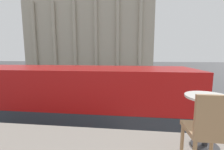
% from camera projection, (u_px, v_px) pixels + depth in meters
% --- Properties ---
extents(double_decker_bus, '(10.53, 2.68, 4.26)m').
position_uv_depth(double_decker_bus, '(60.00, 112.00, 6.31)').
color(double_decker_bus, black).
rests_on(double_decker_bus, ground_plane).
extents(cafe_dining_table, '(0.60, 0.60, 0.73)m').
position_uv_depth(cafe_dining_table, '(208.00, 110.00, 2.04)').
color(cafe_dining_table, '#2D2D30').
rests_on(cafe_dining_table, cafe_floor_slab).
extents(cafe_chair_0, '(0.40, 0.40, 0.91)m').
position_uv_depth(cafe_chair_0, '(209.00, 129.00, 1.55)').
color(cafe_chair_0, '#A87F56').
rests_on(cafe_chair_0, cafe_floor_slab).
extents(plaza_building_left, '(36.11, 11.29, 22.55)m').
position_uv_depth(plaza_building_left, '(90.00, 33.00, 44.25)').
color(plaza_building_left, '#B2A893').
rests_on(plaza_building_left, ground_plane).
extents(traffic_light_near, '(0.42, 0.24, 3.86)m').
position_uv_depth(traffic_light_near, '(175.00, 83.00, 11.80)').
color(traffic_light_near, black).
rests_on(traffic_light_near, ground_plane).
extents(traffic_light_mid, '(0.42, 0.24, 3.29)m').
position_uv_depth(traffic_light_mid, '(138.00, 76.00, 18.74)').
color(traffic_light_mid, black).
rests_on(traffic_light_mid, ground_plane).
extents(pedestrian_white, '(0.32, 0.32, 1.77)m').
position_uv_depth(pedestrian_white, '(102.00, 81.00, 21.29)').
color(pedestrian_white, '#282B33').
rests_on(pedestrian_white, ground_plane).
extents(pedestrian_black, '(0.32, 0.32, 1.71)m').
position_uv_depth(pedestrian_black, '(125.00, 75.00, 28.39)').
color(pedestrian_black, '#282B33').
rests_on(pedestrian_black, ground_plane).
extents(pedestrian_blue, '(0.32, 0.32, 1.68)m').
position_uv_depth(pedestrian_blue, '(187.00, 84.00, 19.84)').
color(pedestrian_blue, '#282B33').
rests_on(pedestrian_blue, ground_plane).
extents(pedestrian_olive, '(0.32, 0.32, 1.72)m').
position_uv_depth(pedestrian_olive, '(92.00, 75.00, 27.55)').
color(pedestrian_olive, '#282B33').
rests_on(pedestrian_olive, ground_plane).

